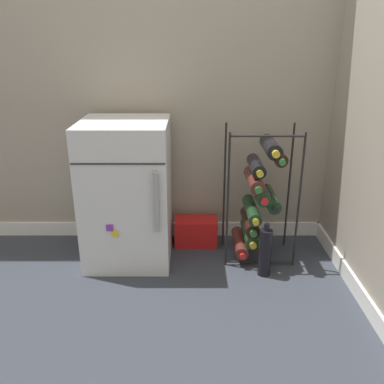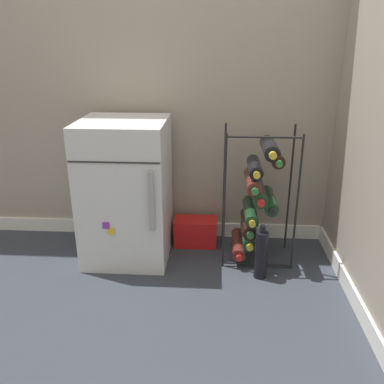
{
  "view_description": "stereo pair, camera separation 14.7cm",
  "coord_description": "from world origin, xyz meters",
  "views": [
    {
      "loc": [
        0.21,
        -1.82,
        1.21
      ],
      "look_at": [
        0.22,
        0.3,
        0.4
      ],
      "focal_mm": 38.0,
      "sensor_mm": 36.0,
      "label": 1
    },
    {
      "loc": [
        0.36,
        -1.82,
        1.21
      ],
      "look_at": [
        0.22,
        0.3,
        0.4
      ],
      "focal_mm": 38.0,
      "sensor_mm": 36.0,
      "label": 2
    }
  ],
  "objects": [
    {
      "name": "wall_back",
      "position": [
        0.0,
        0.59,
        1.24
      ],
      "size": [
        7.07,
        0.07,
        2.5
      ],
      "color": "#9E9384",
      "rests_on": "ground_plane"
    },
    {
      "name": "mini_fridge",
      "position": [
        -0.15,
        0.29,
        0.4
      ],
      "size": [
        0.47,
        0.48,
        0.8
      ],
      "color": "silver",
      "rests_on": "ground_plane"
    },
    {
      "name": "loose_bottle_floor",
      "position": [
        0.6,
        0.09,
        0.14
      ],
      "size": [
        0.07,
        0.07,
        0.3
      ],
      "color": "black",
      "rests_on": "ground_plane"
    },
    {
      "name": "ground_plane",
      "position": [
        0.0,
        0.0,
        0.0
      ],
      "size": [
        14.0,
        14.0,
        0.0
      ],
      "primitive_type": "plane",
      "color": "#333842"
    },
    {
      "name": "wine_rack",
      "position": [
        0.58,
        0.3,
        0.38
      ],
      "size": [
        0.39,
        0.33,
        0.76
      ],
      "color": "black",
      "rests_on": "ground_plane"
    },
    {
      "name": "soda_box",
      "position": [
        0.23,
        0.44,
        0.08
      ],
      "size": [
        0.26,
        0.15,
        0.17
      ],
      "color": "red",
      "rests_on": "ground_plane"
    }
  ]
}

